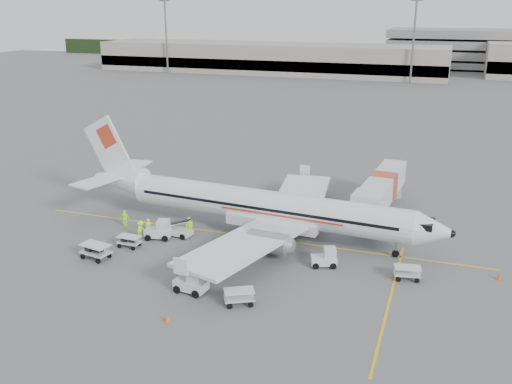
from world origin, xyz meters
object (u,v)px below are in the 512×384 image
aircraft (266,185)px  tug_mid (191,280)px  jet_bridge (383,195)px  belt_loader (176,224)px  tug_fore (324,257)px  tug_aft (158,229)px

aircraft → tug_mid: 13.27m
aircraft → jet_bridge: (9.61, 9.22, -2.76)m
belt_loader → tug_fore: belt_loader is taller
jet_bridge → tug_fore: jet_bridge is taller
tug_fore → tug_aft: bearing=158.0°
jet_bridge → tug_mid: bearing=-113.3°
aircraft → tug_fore: (6.65, -4.78, -4.15)m
aircraft → tug_aft: aircraft is taller
jet_bridge → belt_loader: (-17.68, -12.03, -1.06)m
aircraft → tug_mid: (-1.91, -12.50, -4.02)m
jet_bridge → belt_loader: bearing=-141.1°
aircraft → tug_mid: bearing=-94.1°
tug_aft → tug_mid: bearing=-62.4°
tug_aft → belt_loader: bearing=31.6°
jet_bridge → tug_fore: size_ratio=7.92×
aircraft → belt_loader: 9.36m
tug_fore → tug_mid: (-8.56, -7.72, 0.13)m
belt_loader → tug_aft: 1.75m
aircraft → tug_fore: bearing=-31.1°
tug_aft → tug_fore: bearing=-16.2°
belt_loader → aircraft: bearing=26.1°
aircraft → tug_aft: (-9.29, -4.05, -4.05)m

